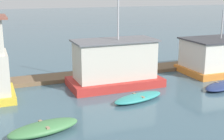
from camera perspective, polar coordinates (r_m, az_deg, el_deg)
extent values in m
plane|color=#426070|center=(23.00, -0.91, -2.80)|extent=(200.00, 200.00, 0.00)
cube|color=brown|center=(25.45, -3.09, -0.76)|extent=(33.80, 2.13, 0.30)
cube|color=red|center=(22.83, 0.51, -2.16)|extent=(6.64, 3.46, 0.58)
cube|color=beige|center=(22.42, 0.52, 1.85)|extent=(5.65, 2.47, 2.70)
cube|color=slate|center=(22.15, 0.52, 5.41)|extent=(5.95, 2.77, 0.12)
cylinder|color=#B2B2B7|center=(22.01, 1.14, 10.97)|extent=(0.12, 0.12, 4.17)
cube|color=orange|center=(28.33, 19.43, 0.23)|extent=(6.99, 4.13, 0.52)
cube|color=silver|center=(28.04, 19.67, 2.99)|extent=(6.48, 3.62, 2.27)
cube|color=#38383D|center=(27.85, 19.88, 5.39)|extent=(6.78, 3.92, 0.12)
cylinder|color=#B2B2B7|center=(27.45, 19.50, 7.92)|extent=(0.12, 0.12, 2.35)
ellipsoid|color=#47844C|center=(15.84, -12.32, -10.33)|extent=(3.81, 2.12, 0.55)
cube|color=#997F60|center=(15.76, -12.35, -9.70)|extent=(0.41, 1.15, 0.08)
ellipsoid|color=teal|center=(19.89, 4.83, -5.04)|extent=(3.91, 2.18, 0.40)
cube|color=#997F60|center=(19.85, 4.83, -4.66)|extent=(0.43, 1.07, 0.08)
ellipsoid|color=navy|center=(23.55, 19.55, -2.74)|extent=(3.88, 2.50, 0.40)
cube|color=#997F60|center=(23.51, 19.58, -2.41)|extent=(0.53, 1.21, 0.08)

